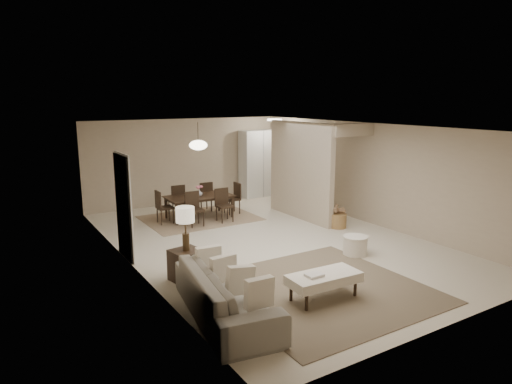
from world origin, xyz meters
TOP-DOWN VIEW (x-y plane):
  - floor at (0.00, 0.00)m, footprint 9.00×9.00m
  - ceiling at (0.00, 0.00)m, footprint 9.00×9.00m
  - back_wall at (0.00, 4.50)m, footprint 6.00×0.00m
  - left_wall at (-3.00, 0.00)m, footprint 0.00×9.00m
  - right_wall at (3.00, 0.00)m, footprint 0.00×9.00m
  - partition at (1.80, 1.25)m, footprint 0.15×2.50m
  - doorway at (-2.97, 0.60)m, footprint 0.04×0.90m
  - pantry_cabinet at (2.35, 4.15)m, footprint 1.20×0.55m
  - flush_light at (2.30, 3.20)m, footprint 0.44×0.44m
  - living_rug at (-0.68, -2.62)m, footprint 3.20×3.20m
  - sofa at (-2.45, -2.62)m, footprint 2.50×1.30m
  - ottoman_bench at (-0.88, -2.92)m, footprint 1.19×0.58m
  - side_table at (-2.40, -1.10)m, footprint 0.57×0.57m
  - table_lamp at (-2.40, -1.10)m, footprint 0.32×0.32m
  - round_pouf at (0.99, -1.67)m, footprint 0.50×0.50m
  - wicker_basket at (2.03, 0.00)m, footprint 0.50×0.50m
  - dining_rug at (-0.46, 2.55)m, footprint 2.80×2.10m
  - dining_table at (-0.46, 2.55)m, footprint 1.72×0.98m
  - dining_chairs at (-0.46, 2.55)m, footprint 2.27×1.66m
  - vase at (-0.46, 2.55)m, footprint 0.18×0.18m
  - yellow_mat at (2.34, 1.82)m, footprint 0.91×0.61m
  - pendant_light at (-0.46, 2.55)m, footprint 0.46×0.46m

SIDE VIEW (x-z plane):
  - floor at x=0.00m, z-range 0.00..0.00m
  - living_rug at x=-0.68m, z-range 0.00..0.01m
  - dining_rug at x=-0.46m, z-range 0.00..0.01m
  - yellow_mat at x=2.34m, z-range 0.00..0.01m
  - wicker_basket at x=2.03m, z-range 0.00..0.35m
  - round_pouf at x=0.99m, z-range 0.00..0.39m
  - side_table at x=-2.40m, z-range 0.00..0.54m
  - dining_table at x=-0.46m, z-range 0.00..0.60m
  - ottoman_bench at x=-0.88m, z-range 0.13..0.54m
  - sofa at x=-2.45m, z-range 0.00..0.69m
  - dining_chairs at x=-0.46m, z-range 0.00..0.85m
  - vase at x=-0.46m, z-range 0.60..0.76m
  - doorway at x=-2.97m, z-range 0.00..2.04m
  - pantry_cabinet at x=2.35m, z-range 0.00..2.10m
  - table_lamp at x=-2.40m, z-range 0.72..1.48m
  - back_wall at x=0.00m, z-range -1.75..4.25m
  - left_wall at x=-3.00m, z-range -3.25..5.75m
  - right_wall at x=3.00m, z-range -3.25..5.75m
  - partition at x=1.80m, z-range 0.00..2.50m
  - pendant_light at x=-0.46m, z-range 1.57..2.27m
  - flush_light at x=2.30m, z-range 2.44..2.48m
  - ceiling at x=0.00m, z-range 2.50..2.50m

